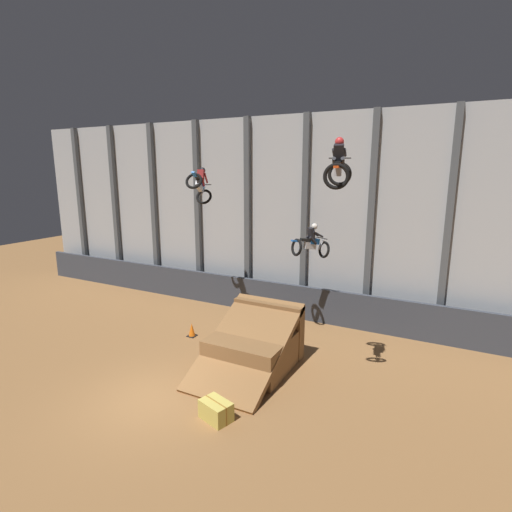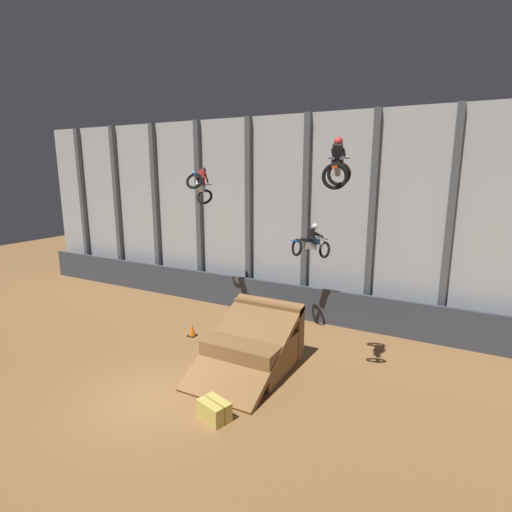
{
  "view_description": "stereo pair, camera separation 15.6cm",
  "coord_description": "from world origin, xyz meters",
  "px_view_note": "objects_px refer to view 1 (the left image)",
  "views": [
    {
      "loc": [
        8.06,
        -8.37,
        7.0
      ],
      "look_at": [
        1.03,
        5.18,
        3.66
      ],
      "focal_mm": 28.0,
      "sensor_mm": 36.0,
      "label": 1
    },
    {
      "loc": [
        8.2,
        -8.29,
        7.0
      ],
      "look_at": [
        1.03,
        5.18,
        3.66
      ],
      "focal_mm": 28.0,
      "sensor_mm": 36.0,
      "label": 2
    }
  ],
  "objects_px": {
    "rider_bike_right_air": "(338,167)",
    "traffic_cone_near_ramp": "(192,330)",
    "rider_bike_left_air": "(200,184)",
    "rider_bike_center_air": "(311,243)",
    "hay_bale_trackside": "(216,410)",
    "dirt_ramp": "(256,344)"
  },
  "relations": [
    {
      "from": "rider_bike_left_air",
      "to": "traffic_cone_near_ramp",
      "type": "distance_m",
      "value": 6.27
    },
    {
      "from": "rider_bike_left_air",
      "to": "rider_bike_center_air",
      "type": "distance_m",
      "value": 5.41
    },
    {
      "from": "dirt_ramp",
      "to": "traffic_cone_near_ramp",
      "type": "height_order",
      "value": "dirt_ramp"
    },
    {
      "from": "traffic_cone_near_ramp",
      "to": "hay_bale_trackside",
      "type": "height_order",
      "value": "traffic_cone_near_ramp"
    },
    {
      "from": "rider_bike_left_air",
      "to": "rider_bike_center_air",
      "type": "relative_size",
      "value": 1.05
    },
    {
      "from": "traffic_cone_near_ramp",
      "to": "hay_bale_trackside",
      "type": "bearing_deg",
      "value": -47.14
    },
    {
      "from": "traffic_cone_near_ramp",
      "to": "rider_bike_right_air",
      "type": "bearing_deg",
      "value": -11.21
    },
    {
      "from": "rider_bike_right_air",
      "to": "traffic_cone_near_ramp",
      "type": "distance_m",
      "value": 9.43
    },
    {
      "from": "rider_bike_center_air",
      "to": "dirt_ramp",
      "type": "bearing_deg",
      "value": -64.41
    },
    {
      "from": "dirt_ramp",
      "to": "traffic_cone_near_ramp",
      "type": "xyz_separation_m",
      "value": [
        -3.56,
        0.94,
        -0.48
      ]
    },
    {
      "from": "hay_bale_trackside",
      "to": "rider_bike_left_air",
      "type": "bearing_deg",
      "value": 127.38
    },
    {
      "from": "dirt_ramp",
      "to": "rider_bike_left_air",
      "type": "relative_size",
      "value": 2.34
    },
    {
      "from": "rider_bike_right_air",
      "to": "traffic_cone_near_ramp",
      "type": "xyz_separation_m",
      "value": [
        -6.44,
        1.28,
        -6.77
      ]
    },
    {
      "from": "dirt_ramp",
      "to": "traffic_cone_near_ramp",
      "type": "relative_size",
      "value": 7.29
    },
    {
      "from": "rider_bike_left_air",
      "to": "traffic_cone_near_ramp",
      "type": "relative_size",
      "value": 3.11
    },
    {
      "from": "dirt_ramp",
      "to": "traffic_cone_near_ramp",
      "type": "bearing_deg",
      "value": 165.14
    },
    {
      "from": "hay_bale_trackside",
      "to": "rider_bike_right_air",
      "type": "bearing_deg",
      "value": 53.11
    },
    {
      "from": "rider_bike_left_air",
      "to": "rider_bike_right_air",
      "type": "xyz_separation_m",
      "value": [
        6.87,
        -2.79,
        0.7
      ]
    },
    {
      "from": "dirt_ramp",
      "to": "hay_bale_trackside",
      "type": "bearing_deg",
      "value": -81.26
    },
    {
      "from": "dirt_ramp",
      "to": "rider_bike_left_air",
      "type": "xyz_separation_m",
      "value": [
        -3.99,
        2.45,
        5.59
      ]
    },
    {
      "from": "rider_bike_right_air",
      "to": "traffic_cone_near_ramp",
      "type": "bearing_deg",
      "value": 156.57
    },
    {
      "from": "rider_bike_center_air",
      "to": "traffic_cone_near_ramp",
      "type": "distance_m",
      "value": 6.27
    }
  ]
}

